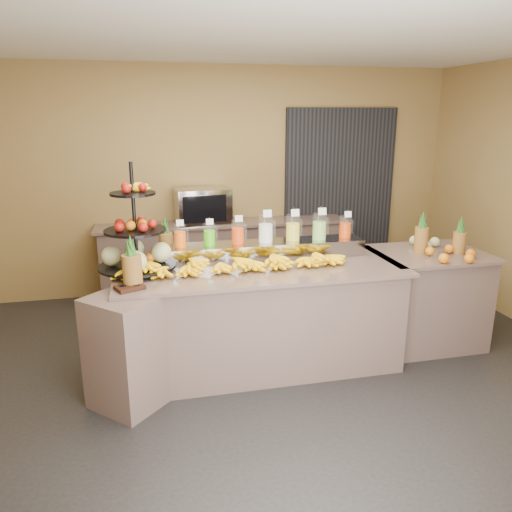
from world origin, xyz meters
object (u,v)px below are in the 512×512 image
object	(u,v)px
right_fruit_pile	(444,248)
oven_warmer	(202,206)
banana_heap	(235,262)
pitcher_tray	(266,250)
condiment_caddy	(130,287)
fruit_stand	(142,245)

from	to	relation	value
right_fruit_pile	oven_warmer	distance (m)	2.84
banana_heap	right_fruit_pile	bearing A→B (deg)	-0.21
pitcher_tray	condiment_caddy	bearing A→B (deg)	-153.22
fruit_stand	oven_warmer	world-z (taller)	fruit_stand
pitcher_tray	banana_heap	xyz separation A→B (m)	(-0.34, -0.31, -0.00)
pitcher_tray	condiment_caddy	distance (m)	1.37
fruit_stand	condiment_caddy	xyz separation A→B (m)	(-0.11, -0.45, -0.22)
pitcher_tray	right_fruit_pile	world-z (taller)	right_fruit_pile
condiment_caddy	oven_warmer	distance (m)	2.45
fruit_stand	right_fruit_pile	distance (m)	2.77
pitcher_tray	condiment_caddy	size ratio (longest dim) A/B	9.04
banana_heap	condiment_caddy	size ratio (longest dim) A/B	9.79
fruit_stand	condiment_caddy	distance (m)	0.51
oven_warmer	condiment_caddy	bearing A→B (deg)	-115.28
condiment_caddy	right_fruit_pile	world-z (taller)	right_fruit_pile
right_fruit_pile	condiment_caddy	bearing A→B (deg)	-174.10
right_fruit_pile	oven_warmer	world-z (taller)	oven_warmer
banana_heap	right_fruit_pile	size ratio (longest dim) A/B	4.24
banana_heap	pitcher_tray	bearing A→B (deg)	42.21
fruit_stand	right_fruit_pile	world-z (taller)	fruit_stand
pitcher_tray	right_fruit_pile	xyz separation A→B (m)	(1.65, -0.32, 0.00)
condiment_caddy	right_fruit_pile	size ratio (longest dim) A/B	0.43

